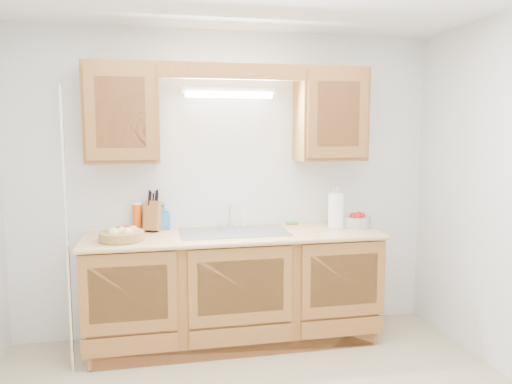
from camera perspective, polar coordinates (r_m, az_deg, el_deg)
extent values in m
cube|color=silver|center=(4.17, -3.22, 0.89)|extent=(3.50, 0.02, 2.50)
cube|color=silver|center=(1.34, 16.74, -12.75)|extent=(3.50, 0.02, 2.50)
cube|color=#9A642D|center=(4.05, -2.50, -11.03)|extent=(2.20, 0.60, 0.86)
cube|color=#E6B778|center=(3.92, -2.50, -4.97)|extent=(2.30, 0.63, 0.04)
cube|color=#9A642D|center=(3.95, -15.06, 8.68)|extent=(0.55, 0.33, 0.75)
cube|color=#9A642D|center=(4.20, 8.49, 8.73)|extent=(0.55, 0.33, 0.75)
cube|color=#9A642D|center=(3.87, -2.61, 13.63)|extent=(2.20, 0.05, 0.12)
cylinder|color=white|center=(4.06, -3.08, 11.04)|extent=(0.70, 0.05, 0.05)
cube|color=white|center=(4.09, -3.15, 11.43)|extent=(0.76, 0.06, 0.05)
cube|color=#9E9EA3|center=(3.94, -2.55, -4.59)|extent=(0.84, 0.46, 0.01)
cube|color=#9E9EA3|center=(3.93, -5.58, -5.88)|extent=(0.39, 0.40, 0.16)
cube|color=#9E9EA3|center=(3.99, 0.45, -5.63)|extent=(0.39, 0.40, 0.16)
cylinder|color=silver|center=(4.13, -2.99, -3.80)|extent=(0.06, 0.06, 0.04)
cylinder|color=silver|center=(4.11, -3.00, -2.71)|extent=(0.02, 0.02, 0.16)
cylinder|color=silver|center=(4.05, -2.90, -1.57)|extent=(0.02, 0.12, 0.02)
cylinder|color=white|center=(4.14, -1.35, -3.20)|extent=(0.03, 0.03, 0.12)
cylinder|color=silver|center=(3.65, -20.82, -4.41)|extent=(0.03, 0.03, 2.00)
cube|color=white|center=(4.42, 9.09, -0.15)|extent=(0.08, 0.01, 0.12)
cylinder|color=#B28A47|center=(3.77, -15.10, -4.85)|extent=(0.40, 0.40, 0.06)
sphere|color=#D8C67F|center=(3.73, -15.97, -4.54)|extent=(0.08, 0.08, 0.08)
sphere|color=#D8C67F|center=(3.72, -14.47, -4.54)|extent=(0.08, 0.08, 0.08)
sphere|color=tan|center=(3.79, -13.88, -4.31)|extent=(0.07, 0.07, 0.07)
sphere|color=#A51214|center=(3.82, -15.34, -4.30)|extent=(0.07, 0.07, 0.07)
sphere|color=#72A53F|center=(3.80, -16.43, -4.40)|extent=(0.07, 0.07, 0.07)
sphere|color=#D8C67F|center=(3.75, -15.12, -4.45)|extent=(0.08, 0.08, 0.08)
sphere|color=#A51214|center=(3.84, -14.65, -4.22)|extent=(0.07, 0.07, 0.07)
cube|color=#9A642D|center=(4.06, -11.62, -2.73)|extent=(0.18, 0.22, 0.26)
cylinder|color=black|center=(4.02, -12.12, -0.86)|extent=(0.03, 0.04, 0.10)
cylinder|color=black|center=(4.02, -11.67, -0.79)|extent=(0.03, 0.04, 0.10)
cylinder|color=black|center=(4.02, -11.22, -0.72)|extent=(0.03, 0.04, 0.10)
cylinder|color=black|center=(4.06, -11.97, -0.61)|extent=(0.03, 0.04, 0.10)
cylinder|color=black|center=(4.06, -11.37, -0.54)|extent=(0.03, 0.04, 0.10)
cylinder|color=black|center=(4.09, -12.12, -0.44)|extent=(0.03, 0.04, 0.10)
cylinder|color=black|center=(4.09, -11.23, -0.36)|extent=(0.03, 0.04, 0.10)
cylinder|color=#E0500C|center=(4.10, -13.42, -2.84)|extent=(0.10, 0.10, 0.21)
cylinder|color=white|center=(4.09, -13.46, -1.31)|extent=(0.07, 0.07, 0.01)
imported|color=#2570BA|center=(4.10, -10.56, -2.80)|extent=(0.11, 0.11, 0.21)
cube|color=#CC333F|center=(4.28, 4.12, -3.67)|extent=(0.10, 0.06, 0.01)
cube|color=green|center=(4.28, 4.12, -3.56)|extent=(0.10, 0.06, 0.02)
cylinder|color=silver|center=(4.18, 9.12, -3.95)|extent=(0.16, 0.16, 0.01)
cylinder|color=silver|center=(4.15, 9.16, -1.84)|extent=(0.02, 0.02, 0.32)
cylinder|color=white|center=(4.16, 9.15, -2.05)|extent=(0.15, 0.15, 0.27)
sphere|color=silver|center=(4.13, 9.20, 0.36)|extent=(0.02, 0.02, 0.02)
cylinder|color=silver|center=(4.22, 11.40, -3.33)|extent=(0.30, 0.30, 0.09)
sphere|color=#A51214|center=(4.20, 11.06, -2.72)|extent=(0.07, 0.07, 0.07)
sphere|color=#A51214|center=(4.24, 11.66, -2.64)|extent=(0.07, 0.07, 0.07)
sphere|color=#A51214|center=(4.19, 11.57, -2.76)|extent=(0.07, 0.07, 0.07)
sphere|color=#A51214|center=(4.21, 11.98, -2.72)|extent=(0.07, 0.07, 0.07)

